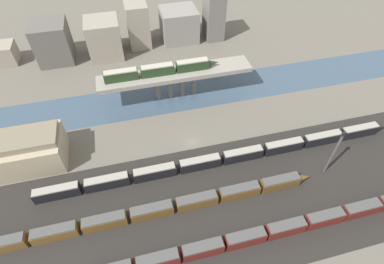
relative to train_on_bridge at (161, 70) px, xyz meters
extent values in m
plane|color=#666056|center=(5.05, -24.85, -12.85)|extent=(400.00, 400.00, 0.00)
cube|color=#282623|center=(5.05, -48.85, -12.85)|extent=(280.00, 42.00, 0.01)
cube|color=#3D5166|center=(5.05, 0.00, -12.85)|extent=(320.00, 18.47, 0.01)
cube|color=gray|center=(5.05, 0.00, -2.67)|extent=(56.16, 9.02, 1.61)
cylinder|color=slate|center=(-1.88, 0.00, -8.17)|extent=(2.03, 2.03, 9.37)
cylinder|color=slate|center=(2.74, 0.00, -8.17)|extent=(2.03, 2.03, 9.37)
cylinder|color=slate|center=(7.36, 0.00, -8.17)|extent=(2.03, 2.03, 9.37)
cylinder|color=slate|center=(11.97, 0.00, -8.17)|extent=(2.03, 2.03, 9.37)
cube|color=#23381E|center=(-14.11, 0.00, -0.16)|extent=(11.71, 2.85, 3.42)
cube|color=#B7B2A3|center=(-14.11, 0.00, 1.75)|extent=(11.24, 2.62, 0.40)
cube|color=#23381E|center=(-1.37, 0.00, -0.16)|extent=(11.71, 2.85, 3.42)
cube|color=#B7B2A3|center=(-1.37, 0.00, 1.75)|extent=(11.24, 2.62, 0.40)
cube|color=#23381E|center=(11.37, 0.00, -0.16)|extent=(11.71, 2.85, 3.42)
cube|color=#B7B2A3|center=(11.37, 0.00, 1.75)|extent=(11.24, 2.62, 0.40)
cone|color=#23381E|center=(19.27, 0.00, -0.33)|extent=(4.10, 2.56, 2.56)
cube|color=#5B1E19|center=(-12.50, -60.96, -11.03)|extent=(10.28, 2.92, 3.65)
cube|color=#4C4C4C|center=(-12.50, -60.96, -9.00)|extent=(9.87, 2.68, 0.40)
cube|color=#5B1E19|center=(-1.51, -60.96, -11.03)|extent=(10.28, 2.92, 3.65)
cube|color=#4C4C4C|center=(-1.51, -60.96, -9.00)|extent=(9.87, 2.68, 0.40)
cube|color=#5B1E19|center=(9.48, -60.96, -11.03)|extent=(10.28, 2.92, 3.65)
cube|color=#4C4C4C|center=(9.48, -60.96, -9.00)|extent=(9.87, 2.68, 0.40)
cube|color=#5B1E19|center=(20.48, -60.96, -11.03)|extent=(10.28, 2.92, 3.65)
cube|color=#4C4C4C|center=(20.48, -60.96, -9.00)|extent=(9.87, 2.68, 0.40)
cube|color=#5B1E19|center=(31.47, -60.96, -11.03)|extent=(10.28, 2.92, 3.65)
cube|color=#4C4C4C|center=(31.47, -60.96, -9.00)|extent=(9.87, 2.68, 0.40)
cube|color=#5B1E19|center=(42.47, -60.96, -11.03)|extent=(10.28, 2.92, 3.65)
cube|color=#4C4C4C|center=(42.47, -60.96, -9.00)|extent=(9.87, 2.68, 0.40)
cube|color=brown|center=(-49.07, -47.67, -11.21)|extent=(11.40, 2.97, 3.28)
cube|color=brown|center=(-36.66, -47.67, -11.21)|extent=(11.40, 2.97, 3.28)
cube|color=#4C4C4C|center=(-36.66, -47.67, -9.37)|extent=(10.95, 2.73, 0.40)
cube|color=brown|center=(-24.26, -47.67, -11.21)|extent=(11.40, 2.97, 3.28)
cube|color=#4C4C4C|center=(-24.26, -47.67, -9.37)|extent=(10.95, 2.73, 0.40)
cube|color=brown|center=(-11.85, -47.67, -11.21)|extent=(11.40, 2.97, 3.28)
cube|color=#4C4C4C|center=(-11.85, -47.67, -9.37)|extent=(10.95, 2.73, 0.40)
cube|color=brown|center=(0.55, -47.67, -11.21)|extent=(11.40, 2.97, 3.28)
cube|color=#4C4C4C|center=(0.55, -47.67, -9.37)|extent=(10.95, 2.73, 0.40)
cube|color=brown|center=(12.96, -47.67, -11.21)|extent=(11.40, 2.97, 3.28)
cube|color=#4C4C4C|center=(12.96, -47.67, -9.37)|extent=(10.95, 2.73, 0.40)
cube|color=brown|center=(25.36, -47.67, -11.21)|extent=(11.40, 2.97, 3.28)
cube|color=#4C4C4C|center=(25.36, -47.67, -9.37)|extent=(10.95, 2.73, 0.40)
cone|color=brown|center=(33.06, -47.67, -11.37)|extent=(3.99, 2.67, 2.67)
cube|color=black|center=(-36.77, -35.50, -11.08)|extent=(12.68, 2.62, 3.54)
cube|color=#9E998E|center=(-36.77, -35.50, -9.11)|extent=(12.17, 2.41, 0.40)
cube|color=black|center=(-22.95, -35.50, -11.08)|extent=(12.68, 2.62, 3.54)
cube|color=#9E998E|center=(-22.95, -35.50, -9.11)|extent=(12.17, 2.41, 0.40)
cube|color=black|center=(-9.12, -35.50, -11.08)|extent=(12.68, 2.62, 3.54)
cube|color=#9E998E|center=(-9.12, -35.50, -9.11)|extent=(12.17, 2.41, 0.40)
cube|color=black|center=(4.70, -35.50, -11.08)|extent=(12.68, 2.62, 3.54)
cube|color=#9E998E|center=(4.70, -35.50, -9.11)|extent=(12.17, 2.41, 0.40)
cube|color=black|center=(18.53, -35.50, -11.08)|extent=(12.68, 2.62, 3.54)
cube|color=#9E998E|center=(18.53, -35.50, -9.11)|extent=(12.17, 2.41, 0.40)
cube|color=black|center=(32.35, -35.50, -11.08)|extent=(12.68, 2.62, 3.54)
cube|color=#9E998E|center=(32.35, -35.50, -9.11)|extent=(12.17, 2.41, 0.40)
cube|color=black|center=(46.18, -35.50, -11.08)|extent=(12.68, 2.62, 3.54)
cube|color=#9E998E|center=(46.18, -35.50, -9.11)|extent=(12.17, 2.41, 0.40)
cube|color=black|center=(60.00, -35.50, -11.08)|extent=(12.68, 2.62, 3.54)
cube|color=#9E998E|center=(60.00, -35.50, -9.11)|extent=(12.17, 2.41, 0.40)
cone|color=black|center=(68.56, -35.50, -11.26)|extent=(4.44, 2.36, 2.36)
cube|color=tan|center=(-45.65, -20.52, -8.21)|extent=(21.98, 14.24, 9.29)
cube|color=#7C725C|center=(-45.65, -20.52, -2.55)|extent=(21.54, 9.97, 2.04)
cylinder|color=#4C4C51|center=(41.03, -46.21, -4.91)|extent=(0.72, 0.72, 15.88)
cube|color=black|center=(41.03, -46.21, 3.63)|extent=(1.00, 0.70, 1.20)
cube|color=gray|center=(-62.46, 41.00, -8.69)|extent=(10.54, 9.89, 8.33)
cube|color=#605B56|center=(-40.37, 37.70, -4.43)|extent=(14.13, 14.89, 16.85)
cube|color=gray|center=(-19.02, 35.89, -4.63)|extent=(14.02, 14.50, 16.44)
cube|color=gray|center=(-3.45, 41.37, -3.07)|extent=(9.48, 11.77, 19.56)
cube|color=gray|center=(15.57, 42.08, -5.60)|extent=(16.48, 14.95, 14.50)
cube|color=slate|center=(31.79, 39.73, -1.54)|extent=(8.21, 10.86, 22.62)
camera|label=1|loc=(-11.29, -88.84, 61.32)|focal=28.00mm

